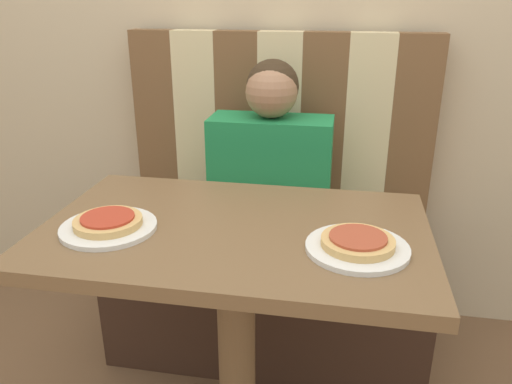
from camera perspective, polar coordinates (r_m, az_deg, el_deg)
booth_seat at (r=1.98m, az=1.53°, el=-11.14°), size 1.16×0.54×0.45m
booth_backrest at (r=1.96m, az=2.73°, el=7.26°), size 1.16×0.08×0.72m
dining_table at (r=1.27m, az=-2.36°, el=-9.04°), size 0.93×0.59×0.78m
person at (r=1.76m, az=1.71°, el=3.68°), size 0.42×0.20×0.65m
plate_left at (r=1.24m, az=-16.48°, el=-3.90°), size 0.23×0.23×0.01m
plate_right at (r=1.12m, az=11.50°, el=-6.28°), size 0.23×0.23×0.01m
pizza_left at (r=1.24m, az=-16.57°, el=-3.20°), size 0.16×0.16×0.02m
pizza_right at (r=1.11m, az=11.56°, el=-5.52°), size 0.16×0.16×0.02m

